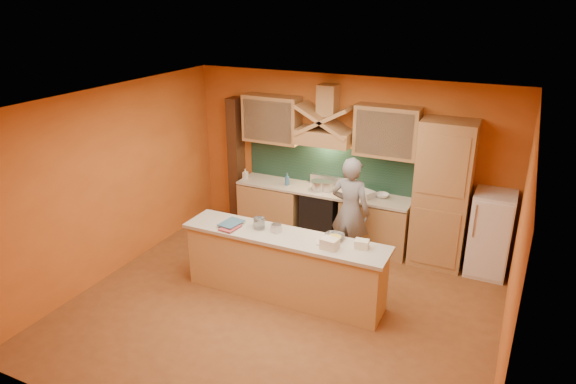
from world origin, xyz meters
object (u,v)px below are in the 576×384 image
at_px(fridge, 490,234).
at_px(mixing_bowl, 334,237).
at_px(stove, 322,215).
at_px(kitchen_scale, 276,229).
at_px(person, 350,211).

distance_m(fridge, mixing_bowl, 2.54).
bearing_deg(fridge, stove, 180.00).
bearing_deg(kitchen_scale, fridge, 50.22).
xyz_separation_m(fridge, person, (-2.01, -0.57, 0.22)).
distance_m(kitchen_scale, mixing_bowl, 0.81).
relative_size(fridge, person, 0.75).
distance_m(fridge, kitchen_scale, 3.24).
bearing_deg(stove, person, -39.64).
relative_size(stove, kitchen_scale, 8.06).
bearing_deg(kitchen_scale, mixing_bowl, 24.71).
height_order(person, kitchen_scale, person).
relative_size(person, mixing_bowl, 6.66).
relative_size(fridge, mixing_bowl, 4.99).
distance_m(stove, kitchen_scale, 1.93).
bearing_deg(mixing_bowl, stove, 116.51).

